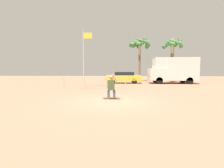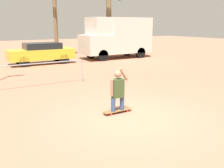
{
  "view_description": "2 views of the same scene",
  "coord_description": "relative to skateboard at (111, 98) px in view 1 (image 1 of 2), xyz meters",
  "views": [
    {
      "loc": [
        0.5,
        -7.9,
        1.59
      ],
      "look_at": [
        -0.07,
        0.67,
        0.84
      ],
      "focal_mm": 24.0,
      "sensor_mm": 36.0,
      "label": 1
    },
    {
      "loc": [
        -4.1,
        -5.79,
        2.72
      ],
      "look_at": [
        -0.17,
        0.71,
        0.9
      ],
      "focal_mm": 40.0,
      "sensor_mm": 36.0,
      "label": 2
    }
  ],
  "objects": [
    {
      "name": "flagpole",
      "position": [
        -3.08,
        6.11,
        3.09
      ],
      "size": [
        0.91,
        0.12,
        5.52
      ],
      "color": "#B7B7BC",
      "rests_on": "ground_plane"
    },
    {
      "name": "palm_tree_near_van",
      "position": [
        7.74,
        13.75,
        4.91
      ],
      "size": [
        3.04,
        2.99,
        6.23
      ],
      "color": "brown",
      "rests_on": "ground_plane"
    },
    {
      "name": "camper_van",
      "position": [
        7.1,
        11.26,
        1.7
      ],
      "size": [
        5.79,
        2.27,
        3.26
      ],
      "color": "black",
      "rests_on": "ground_plane"
    },
    {
      "name": "palm_tree_center_background",
      "position": [
        3.29,
        15.29,
        5.56
      ],
      "size": [
        3.38,
        3.36,
        6.7
      ],
      "color": "brown",
      "rests_on": "ground_plane"
    },
    {
      "name": "skateboard",
      "position": [
        0.0,
        0.0,
        0.0
      ],
      "size": [
        0.97,
        0.24,
        0.08
      ],
      "color": "brown",
      "rests_on": "ground_plane"
    },
    {
      "name": "plaza_railing_segment",
      "position": [
        -1.84,
        4.64,
        0.86
      ],
      "size": [
        5.55,
        0.05,
        1.08
      ],
      "color": "#99999E",
      "rests_on": "ground_plane"
    },
    {
      "name": "person_skateboarder",
      "position": [
        -0.0,
        -0.0,
        0.71
      ],
      "size": [
        0.64,
        0.23,
        1.35
      ],
      "color": "#384C7A",
      "rests_on": "skateboard"
    },
    {
      "name": "ground_plane",
      "position": [
        0.09,
        -0.5,
        -0.07
      ],
      "size": [
        80.0,
        80.0,
        0.0
      ],
      "primitive_type": "plane",
      "color": "#A36B51"
    },
    {
      "name": "parked_car_yellow",
      "position": [
        0.81,
        11.28,
        0.73
      ],
      "size": [
        4.44,
        1.78,
        1.48
      ],
      "color": "black",
      "rests_on": "ground_plane"
    }
  ]
}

